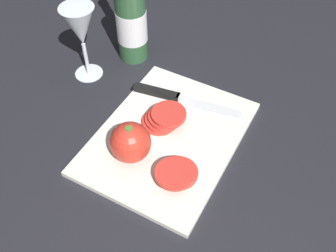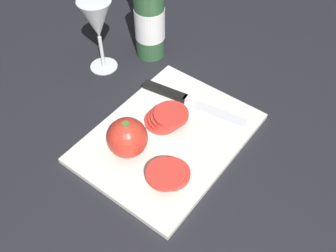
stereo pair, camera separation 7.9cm
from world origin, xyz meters
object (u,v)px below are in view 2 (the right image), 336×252
object	(u,v)px
wine_glass	(97,22)
knife	(176,96)
wine_bottle	(149,17)
whole_tomato	(129,139)
tomato_slice_stack_far	(169,173)
tomato_slice_stack_near	(166,118)

from	to	relation	value
wine_glass	knife	size ratio (longest dim) A/B	0.73
wine_bottle	knife	bearing A→B (deg)	-123.32
whole_tomato	wine_glass	bearing A→B (deg)	54.19
wine_glass	whole_tomato	distance (m)	0.30
whole_tomato	tomato_slice_stack_far	bearing A→B (deg)	-91.18
whole_tomato	tomato_slice_stack_near	world-z (taller)	whole_tomato
wine_bottle	tomato_slice_stack_near	world-z (taller)	wine_bottle
knife	tomato_slice_stack_near	bearing A→B (deg)	-76.77
whole_tomato	knife	distance (m)	0.18
wine_glass	wine_bottle	bearing A→B (deg)	-27.99
wine_bottle	knife	xyz separation A→B (m)	(-0.10, -0.15, -0.09)
wine_glass	whole_tomato	xyz separation A→B (m)	(-0.17, -0.23, -0.08)
whole_tomato	tomato_slice_stack_far	size ratio (longest dim) A/B	0.94
whole_tomato	tomato_slice_stack_near	size ratio (longest dim) A/B	0.89
wine_bottle	tomato_slice_stack_near	distance (m)	0.27
wine_bottle	whole_tomato	world-z (taller)	wine_bottle
wine_bottle	wine_glass	size ratio (longest dim) A/B	1.69
wine_bottle	knife	world-z (taller)	wine_bottle
wine_glass	tomato_slice_stack_far	bearing A→B (deg)	-117.23
tomato_slice_stack_far	wine_bottle	bearing A→B (deg)	43.95
tomato_slice_stack_far	tomato_slice_stack_near	bearing A→B (deg)	39.42
whole_tomato	knife	bearing A→B (deg)	6.20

